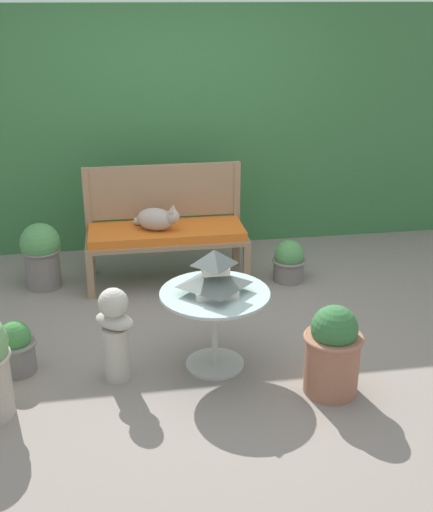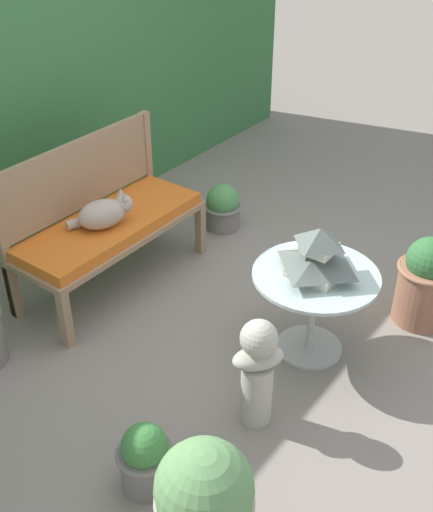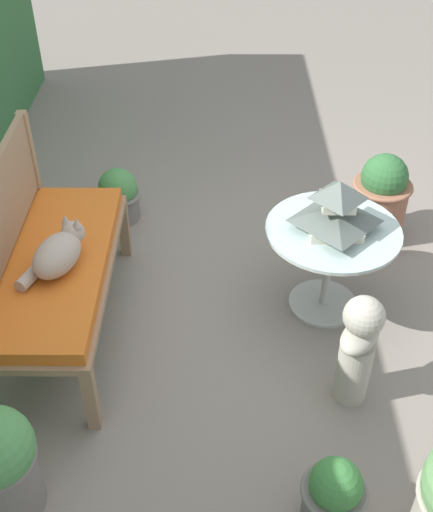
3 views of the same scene
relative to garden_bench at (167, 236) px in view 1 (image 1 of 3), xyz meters
The scene contains 12 objects.
ground 1.13m from the garden_bench, 79.36° to the right, with size 30.00×30.00×0.00m, color gray.
foliage_hedge_back 1.48m from the garden_bench, 81.37° to the left, with size 6.40×0.79×2.31m, color #38703D.
garden_bench is the anchor object (origin of this frame).
bench_backrest 0.38m from the garden_bench, 90.00° to the left, with size 1.39×0.06×1.00m.
cat 0.19m from the garden_bench, 154.63° to the right, with size 0.39×0.34×0.23m.
patio_table 1.47m from the garden_bench, 82.61° to the right, with size 0.74×0.74×0.56m.
pagoda_birdhouse 1.49m from the garden_bench, 82.61° to the right, with size 0.37×0.37×0.30m.
garden_bust 1.58m from the garden_bench, 107.42° to the right, with size 0.31×0.29×0.65m.
potted_plant_bench_left 2.08m from the garden_bench, 65.02° to the right, with size 0.38×0.38×0.60m.
potted_plant_table_far 1.09m from the garden_bench, behind, with size 0.34×0.34×0.58m.
potted_plant_table_near 1.11m from the garden_bench, ahead, with size 0.31×0.31×0.38m.
potted_plant_hedge_corner 1.76m from the garden_bench, 130.81° to the right, with size 0.28×0.28×0.38m.
Camera 1 is at (-0.60, -4.21, 2.38)m, focal length 45.00 mm.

